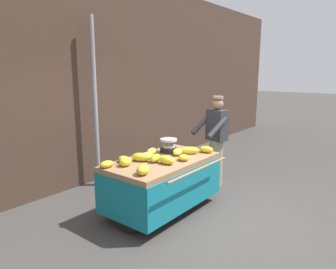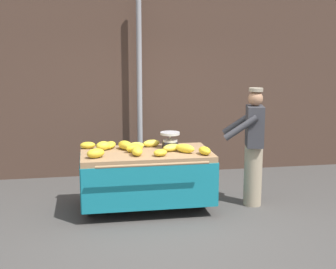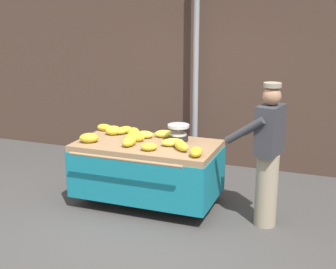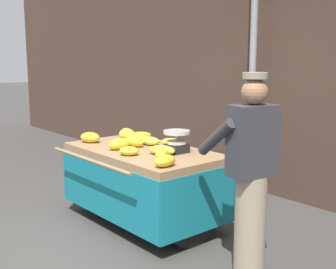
# 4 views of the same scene
# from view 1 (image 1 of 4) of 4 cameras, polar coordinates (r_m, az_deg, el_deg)

# --- Properties ---
(ground_plane) EXTENTS (60.00, 60.00, 0.00)m
(ground_plane) POSITION_cam_1_polar(r_m,az_deg,el_deg) (4.83, 8.31, -15.15)
(ground_plane) COLOR #423F3D
(back_wall) EXTENTS (16.00, 0.24, 4.07)m
(back_wall) POSITION_cam_1_polar(r_m,az_deg,el_deg) (6.21, -14.56, 10.06)
(back_wall) COLOR #473328
(back_wall) RESTS_ON ground
(street_pole) EXTENTS (0.09, 0.09, 3.14)m
(street_pole) POSITION_cam_1_polar(r_m,az_deg,el_deg) (5.86, -13.36, 5.49)
(street_pole) COLOR gray
(street_pole) RESTS_ON ground
(banana_cart) EXTENTS (1.83, 1.20, 0.85)m
(banana_cart) POSITION_cam_1_polar(r_m,az_deg,el_deg) (4.79, -1.04, -7.19)
(banana_cart) COLOR #93704C
(banana_cart) RESTS_ON ground
(weighing_scale) EXTENTS (0.28, 0.28, 0.24)m
(weighing_scale) POSITION_cam_1_polar(r_m,az_deg,el_deg) (5.07, 0.11, -2.08)
(weighing_scale) COLOR black
(weighing_scale) RESTS_ON banana_cart
(banana_bunch_0) EXTENTS (0.28, 0.21, 0.12)m
(banana_bunch_0) POSITION_cam_1_polar(r_m,az_deg,el_deg) (4.59, -2.34, -4.35)
(banana_bunch_0) COLOR gold
(banana_bunch_0) RESTS_ON banana_cart
(banana_bunch_1) EXTENTS (0.18, 0.26, 0.11)m
(banana_bunch_1) POSITION_cam_1_polar(r_m,az_deg,el_deg) (5.13, 7.08, -2.74)
(banana_bunch_1) COLOR gold
(banana_bunch_1) RESTS_ON banana_cart
(banana_bunch_2) EXTENTS (0.26, 0.24, 0.13)m
(banana_bunch_2) POSITION_cam_1_polar(r_m,az_deg,el_deg) (4.43, -7.88, -4.97)
(banana_bunch_2) COLOR yellow
(banana_bunch_2) RESTS_ON banana_cart
(banana_bunch_3) EXTENTS (0.32, 0.26, 0.10)m
(banana_bunch_3) POSITION_cam_1_polar(r_m,az_deg,el_deg) (4.97, 1.77, -3.19)
(banana_bunch_3) COLOR yellow
(banana_bunch_3) RESTS_ON banana_cart
(banana_bunch_4) EXTENTS (0.15, 0.27, 0.12)m
(banana_bunch_4) POSITION_cam_1_polar(r_m,az_deg,el_deg) (4.47, -0.24, -4.74)
(banana_bunch_4) COLOR yellow
(banana_bunch_4) RESTS_ON banana_cart
(banana_bunch_5) EXTENTS (0.30, 0.30, 0.12)m
(banana_bunch_5) POSITION_cam_1_polar(r_m,az_deg,el_deg) (5.02, 4.08, -2.94)
(banana_bunch_5) COLOR yellow
(banana_bunch_5) RESTS_ON banana_cart
(banana_bunch_6) EXTENTS (0.23, 0.33, 0.10)m
(banana_bunch_6) POSITION_cam_1_polar(r_m,az_deg,el_deg) (4.58, -7.97, -4.62)
(banana_bunch_6) COLOR yellow
(banana_bunch_6) RESTS_ON banana_cart
(banana_bunch_7) EXTENTS (0.23, 0.15, 0.10)m
(banana_bunch_7) POSITION_cam_1_polar(r_m,az_deg,el_deg) (4.40, -11.27, -5.40)
(banana_bunch_7) COLOR gold
(banana_bunch_7) RESTS_ON banana_cart
(banana_bunch_8) EXTENTS (0.26, 0.25, 0.09)m
(banana_bunch_8) POSITION_cam_1_polar(r_m,az_deg,el_deg) (4.66, 2.92, -4.26)
(banana_bunch_8) COLOR gold
(banana_bunch_8) RESTS_ON banana_cart
(banana_bunch_9) EXTENTS (0.28, 0.20, 0.10)m
(banana_bunch_9) POSITION_cam_1_polar(r_m,az_deg,el_deg) (5.00, -3.01, -3.11)
(banana_bunch_9) COLOR yellow
(banana_bunch_9) RESTS_ON banana_cart
(banana_bunch_10) EXTENTS (0.26, 0.19, 0.10)m
(banana_bunch_10) POSITION_cam_1_polar(r_m,az_deg,el_deg) (4.75, -3.85, -3.93)
(banana_bunch_10) COLOR yellow
(banana_bunch_10) RESTS_ON banana_cart
(banana_bunch_11) EXTENTS (0.29, 0.26, 0.12)m
(banana_bunch_11) POSITION_cam_1_polar(r_m,az_deg,el_deg) (4.05, -4.67, -6.52)
(banana_bunch_11) COLOR gold
(banana_bunch_11) RESTS_ON banana_cart
(banana_bunch_12) EXTENTS (0.27, 0.33, 0.13)m
(banana_bunch_12) POSITION_cam_1_polar(r_m,az_deg,el_deg) (4.63, -5.02, -4.17)
(banana_bunch_12) COLOR gold
(banana_bunch_12) RESTS_ON banana_cart
(vendor_person) EXTENTS (0.66, 0.61, 1.71)m
(vendor_person) POSITION_cam_1_polar(r_m,az_deg,el_deg) (5.92, 8.88, -1.12)
(vendor_person) COLOR gray
(vendor_person) RESTS_ON ground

